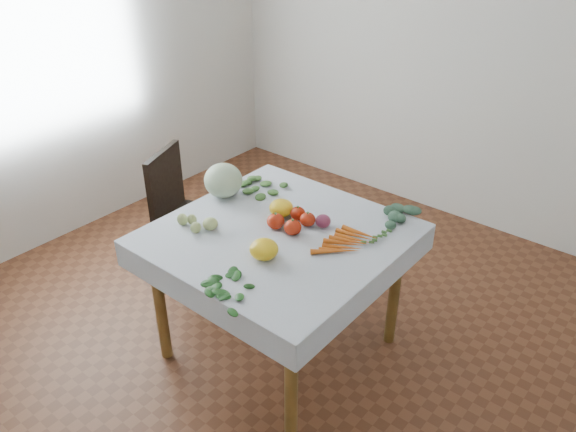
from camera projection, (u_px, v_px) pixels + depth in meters
The scene contains 20 objects.
ground at pixel (280, 347), 3.14m from camera, with size 4.00×4.00×0.00m, color brown.
back_wall at pixel (469, 37), 3.79m from camera, with size 4.00×0.04×2.70m, color silver.
left_wall at pixel (38, 47), 3.56m from camera, with size 0.04×4.00×2.70m, color silver.
table at pixel (279, 250), 2.81m from camera, with size 1.00×1.00×0.75m.
tablecloth at pixel (279, 233), 2.76m from camera, with size 1.12×1.12×0.01m, color white.
chair at pixel (181, 207), 3.52m from camera, with size 0.51×0.51×0.86m.
cabbage at pixel (223, 180), 3.04m from camera, with size 0.21×0.21×0.19m, color #B5C6A6.
tomato_a at pixel (276, 221), 2.78m from camera, with size 0.09×0.09×0.08m, color #AB200B.
tomato_b at pixel (298, 214), 2.85m from camera, with size 0.08×0.08×0.07m, color #AB200B.
tomato_c at pixel (308, 219), 2.80m from camera, with size 0.08×0.08×0.07m, color #AB200B.
tomato_d at pixel (293, 227), 2.73m from camera, with size 0.09×0.09×0.08m, color #AB200B.
heirloom_back at pixel (281, 208), 2.88m from camera, with size 0.12×0.12×0.09m, color yellow.
heirloom_front at pixel (264, 249), 2.55m from camera, with size 0.13×0.13×0.09m, color yellow.
onion_a at pixel (323, 221), 2.79m from camera, with size 0.08×0.08×0.07m, color #51172D.
onion_b at pixel (261, 250), 2.56m from camera, with size 0.09×0.09×0.07m, color #51172D.
tomatillo_cluster at pixel (197, 221), 2.80m from camera, with size 0.16×0.13×0.05m.
carrot_bunch at pixel (347, 242), 2.65m from camera, with size 0.20×0.32×0.03m.
kale_bunch at pixel (394, 214), 2.87m from camera, with size 0.28×0.26×0.04m.
basil_bunch at pixel (228, 288), 2.37m from camera, with size 0.27×0.23×0.01m.
dill_bunch at pixel (262, 187), 3.16m from camera, with size 0.24×0.19×0.03m.
Camera 1 is at (1.53, -1.78, 2.22)m, focal length 35.00 mm.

